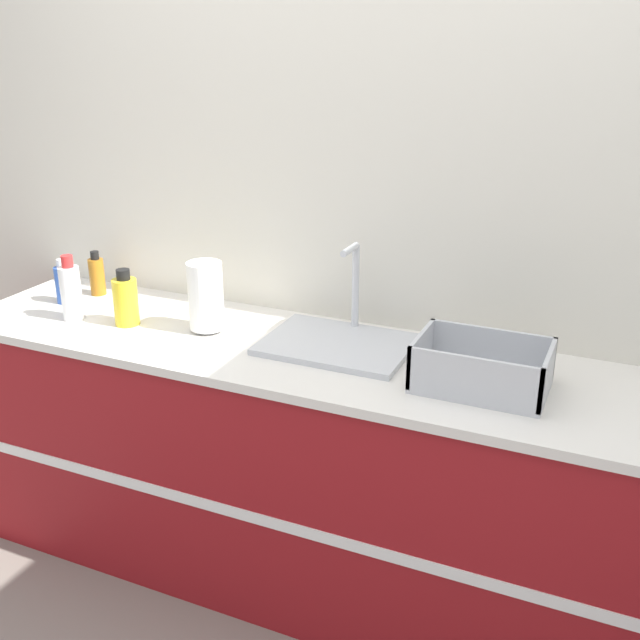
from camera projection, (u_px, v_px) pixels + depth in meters
name	position (u px, v px, depth m)	size (l,w,h in m)	color
ground_plane	(283.00, 634.00, 2.42)	(12.00, 12.00, 0.00)	slate
wall_back	(359.00, 201.00, 2.47)	(4.94, 0.06, 2.60)	beige
counter_cabinet	(319.00, 472.00, 2.51)	(2.57, 0.61, 0.88)	maroon
sink	(338.00, 340.00, 2.38)	(0.46, 0.34, 0.31)	silver
paper_towel_roll	(206.00, 297.00, 2.47)	(0.12, 0.12, 0.24)	#4C4C51
dish_rack	(481.00, 372.00, 2.09)	(0.37, 0.24, 0.14)	#B7BABF
bottle_blue	(64.00, 284.00, 2.75)	(0.06, 0.06, 0.17)	#2D56B7
bottle_amber	(97.00, 276.00, 2.83)	(0.06, 0.06, 0.17)	#B26B19
bottle_yellow	(126.00, 300.00, 2.54)	(0.08, 0.08, 0.20)	yellow
bottle_white_spray	(71.00, 291.00, 2.58)	(0.07, 0.07, 0.23)	white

